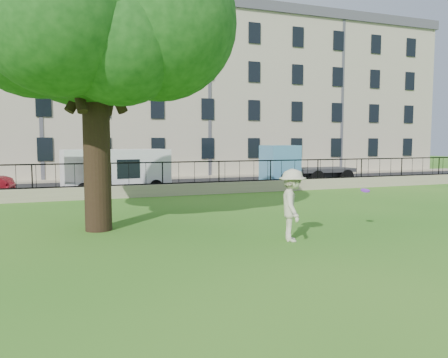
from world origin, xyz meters
name	(u,v)px	position (x,y,z in m)	size (l,w,h in m)	color
ground	(267,254)	(0.00, 0.00, 0.00)	(120.00, 120.00, 0.00)	#296D1A
retaining_wall	(163,190)	(0.00, 12.00, 0.30)	(50.00, 0.40, 0.60)	gray
iron_railing	(163,173)	(0.00, 12.00, 1.15)	(50.00, 0.05, 1.13)	black
street	(146,187)	(0.00, 16.70, 0.01)	(60.00, 9.00, 0.01)	black
sidewalk	(133,179)	(0.00, 21.90, 0.06)	(60.00, 1.40, 0.12)	gray
building_row	(122,90)	(0.00, 27.57, 6.92)	(56.40, 10.40, 13.80)	#BCAF95
tree	(89,3)	(-3.78, 4.44, 6.86)	(8.23, 6.43, 10.28)	black
man	(292,205)	(1.26, 1.02, 1.00)	(1.29, 0.74, 2.00)	beige
frisbee	(365,190)	(4.00, 1.43, 1.26)	(0.27, 0.27, 0.03)	purple
white_van	(116,171)	(-2.00, 14.42, 1.15)	(5.50, 2.14, 2.31)	white
blue_truck	(306,164)	(10.27, 15.40, 1.24)	(5.92, 2.10, 2.48)	#5398C3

